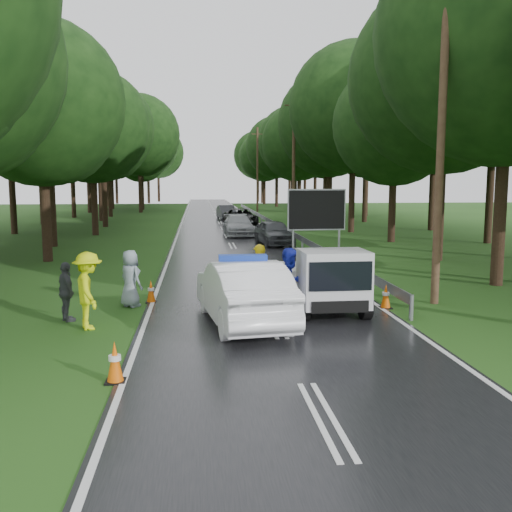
{
  "coord_description": "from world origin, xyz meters",
  "views": [
    {
      "loc": [
        -1.94,
        -14.38,
        3.71
      ],
      "look_at": [
        -0.09,
        3.74,
        1.3
      ],
      "focal_mm": 40.0,
      "sensor_mm": 36.0,
      "label": 1
    }
  ],
  "objects": [
    {
      "name": "officer",
      "position": [
        -0.18,
        2.0,
        0.94
      ],
      "size": [
        0.71,
        0.48,
        1.88
      ],
      "primitive_type": "imported",
      "rotation": [
        0.0,
        0.0,
        3.19
      ],
      "color": "gold",
      "rests_on": "ground"
    },
    {
      "name": "police_sedan",
      "position": [
        -0.8,
        0.11,
        0.83
      ],
      "size": [
        2.44,
        5.22,
        1.82
      ],
      "rotation": [
        0.0,
        0.0,
        3.28
      ],
      "color": "white",
      "rests_on": "ground"
    },
    {
      "name": "cone_center",
      "position": [
        -0.67,
        1.84,
        0.32
      ],
      "size": [
        0.31,
        0.31,
        0.65
      ],
      "color": "black",
      "rests_on": "ground"
    },
    {
      "name": "cone_right",
      "position": [
        3.5,
        1.5,
        0.35
      ],
      "size": [
        0.34,
        0.34,
        0.73
      ],
      "color": "black",
      "rests_on": "ground"
    },
    {
      "name": "bystander_left",
      "position": [
        -4.7,
        0.0,
        0.98
      ],
      "size": [
        1.11,
        1.43,
        1.96
      ],
      "primitive_type": "imported",
      "rotation": [
        0.0,
        0.0,
        1.91
      ],
      "color": "#D4E90C",
      "rests_on": "ground"
    },
    {
      "name": "queue_car_third",
      "position": [
        1.51,
        31.87,
        0.73
      ],
      "size": [
        2.71,
        5.39,
        1.46
      ],
      "primitive_type": "imported",
      "rotation": [
        0.0,
        0.0,
        0.05
      ],
      "color": "black",
      "rests_on": "ground"
    },
    {
      "name": "bystander_mid",
      "position": [
        -5.43,
        0.85,
        0.8
      ],
      "size": [
        0.82,
        1.0,
        1.59
      ],
      "primitive_type": "imported",
      "rotation": [
        0.0,
        0.0,
        2.11
      ],
      "color": "#414349",
      "rests_on": "ground"
    },
    {
      "name": "cone_left_mid",
      "position": [
        -3.4,
        3.0,
        0.34
      ],
      "size": [
        0.33,
        0.33,
        0.7
      ],
      "color": "black",
      "rests_on": "ground"
    },
    {
      "name": "utility_pole_far",
      "position": [
        5.2,
        54.0,
        5.06
      ],
      "size": [
        1.4,
        0.24,
        10.0
      ],
      "color": "#402A1D",
      "rests_on": "ground"
    },
    {
      "name": "queue_car_first",
      "position": [
        2.45,
        18.31,
        0.73
      ],
      "size": [
        2.19,
        4.45,
        1.46
      ],
      "primitive_type": "imported",
      "rotation": [
        0.0,
        0.0,
        0.11
      ],
      "color": "#3D4045",
      "rests_on": "ground"
    },
    {
      "name": "cone_far",
      "position": [
        1.4,
        3.04,
        0.4
      ],
      "size": [
        0.39,
        0.39,
        0.82
      ],
      "color": "black",
      "rests_on": "ground"
    },
    {
      "name": "civilian",
      "position": [
        0.51,
        0.5,
        0.97
      ],
      "size": [
        1.19,
        1.17,
        1.94
      ],
      "primitive_type": "imported",
      "rotation": [
        0.0,
        0.0,
        0.72
      ],
      "color": "#1924A7",
      "rests_on": "ground"
    },
    {
      "name": "guardrail",
      "position": [
        3.7,
        29.67,
        0.55
      ],
      "size": [
        0.12,
        60.06,
        0.7
      ],
      "color": "gray",
      "rests_on": "ground"
    },
    {
      "name": "cone_near_left",
      "position": [
        -3.5,
        -4.0,
        0.38
      ],
      "size": [
        0.37,
        0.37,
        0.79
      ],
      "color": "black",
      "rests_on": "ground"
    },
    {
      "name": "barrier",
      "position": [
        -0.49,
        3.41,
        0.72
      ],
      "size": [
        2.31,
        0.15,
        0.96
      ],
      "rotation": [
        0.0,
        0.0,
        0.04
      ],
      "color": "yellow",
      "rests_on": "ground"
    },
    {
      "name": "utility_pole_near",
      "position": [
        5.2,
        2.0,
        5.06
      ],
      "size": [
        1.4,
        0.24,
        10.0
      ],
      "color": "#402A1D",
      "rests_on": "ground"
    },
    {
      "name": "utility_pole_mid",
      "position": [
        5.2,
        28.0,
        5.06
      ],
      "size": [
        1.4,
        0.24,
        10.0
      ],
      "color": "#402A1D",
      "rests_on": "ground"
    },
    {
      "name": "work_truck",
      "position": [
        1.64,
        1.43,
        0.93
      ],
      "size": [
        2.0,
        4.33,
        3.42
      ],
      "rotation": [
        0.0,
        0.0,
        0.02
      ],
      "color": "gray",
      "rests_on": "ground"
    },
    {
      "name": "road",
      "position": [
        0.0,
        30.0,
        0.01
      ],
      "size": [
        7.0,
        140.0,
        0.02
      ],
      "primitive_type": "cube",
      "color": "black",
      "rests_on": "ground"
    },
    {
      "name": "queue_car_fourth",
      "position": [
        0.8,
        40.67,
        0.69
      ],
      "size": [
        1.88,
        4.3,
        1.37
      ],
      "primitive_type": "imported",
      "rotation": [
        0.0,
        0.0,
        0.1
      ],
      "color": "#383A3F",
      "rests_on": "ground"
    },
    {
      "name": "queue_car_second",
      "position": [
        0.8,
        24.31,
        0.7
      ],
      "size": [
        2.08,
        4.84,
        1.39
      ],
      "primitive_type": "imported",
      "rotation": [
        0.0,
        0.0,
        0.03
      ],
      "color": "#A2A4AA",
      "rests_on": "ground"
    },
    {
      "name": "bystander_right",
      "position": [
        -3.95,
        2.5,
        0.85
      ],
      "size": [
        0.96,
        0.97,
        1.69
      ],
      "primitive_type": "imported",
      "rotation": [
        0.0,
        0.0,
        2.33
      ],
      "color": "gray",
      "rests_on": "ground"
    },
    {
      "name": "ground",
      "position": [
        0.0,
        0.0,
        0.0
      ],
      "size": [
        160.0,
        160.0,
        0.0
      ],
      "primitive_type": "plane",
      "color": "#1D4413",
      "rests_on": "ground"
    }
  ]
}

